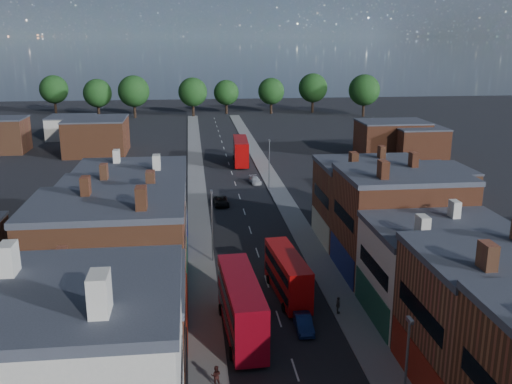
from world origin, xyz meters
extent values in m
cube|color=gray|center=(-6.50, 50.00, 0.06)|extent=(3.00, 200.00, 0.12)
cube|color=gray|center=(6.50, 50.00, 0.06)|extent=(3.00, 200.00, 0.12)
cube|color=brown|center=(-14.00, 0.00, 6.39)|extent=(12.00, 80.00, 12.77)
cylinder|color=slate|center=(5.20, 0.00, 4.00)|extent=(0.16, 0.16, 8.00)
cube|color=slate|center=(5.20, 0.00, 8.00)|extent=(0.25, 0.70, 0.25)
cylinder|color=slate|center=(-5.20, 30.00, 4.00)|extent=(0.16, 0.16, 8.00)
cube|color=slate|center=(-5.20, 30.00, 8.00)|extent=(0.25, 0.70, 0.25)
cylinder|color=slate|center=(5.20, 60.00, 4.00)|extent=(0.16, 0.16, 8.00)
cube|color=slate|center=(5.20, 60.00, 8.00)|extent=(0.25, 0.70, 0.25)
cube|color=#A00919|center=(-3.50, 13.71, 2.66)|extent=(3.25, 11.60, 4.59)
cube|color=black|center=(-3.50, 13.71, 1.77)|extent=(3.26, 10.69, 0.94)
cube|color=black|center=(-3.50, 13.71, 3.75)|extent=(3.26, 10.69, 0.94)
cylinder|color=black|center=(-4.59, 9.97, 0.52)|extent=(0.37, 1.06, 1.04)
cylinder|color=black|center=(-1.99, 10.12, 0.52)|extent=(0.37, 1.06, 1.04)
cylinder|color=black|center=(-5.01, 17.30, 0.52)|extent=(0.37, 1.06, 1.04)
cylinder|color=black|center=(-2.41, 17.45, 0.52)|extent=(0.37, 1.06, 1.04)
cube|color=red|center=(1.50, 20.45, 2.28)|extent=(3.09, 10.00, 3.93)
cube|color=black|center=(1.50, 20.45, 1.52)|extent=(3.08, 9.22, 0.80)
cube|color=black|center=(1.50, 20.45, 3.22)|extent=(3.08, 9.22, 0.80)
cylinder|color=black|center=(0.66, 17.22, 0.45)|extent=(0.35, 0.91, 0.89)
cylinder|color=black|center=(2.89, 17.41, 0.45)|extent=(0.35, 0.91, 0.89)
cylinder|color=black|center=(0.11, 23.49, 0.45)|extent=(0.35, 0.91, 0.89)
cylinder|color=black|center=(2.34, 23.68, 0.45)|extent=(0.35, 0.91, 0.89)
cube|color=#9A0606|center=(2.31, 79.26, 2.65)|extent=(3.16, 11.53, 4.57)
cube|color=black|center=(2.31, 79.26, 1.76)|extent=(3.18, 10.62, 0.93)
cube|color=black|center=(2.31, 79.26, 3.74)|extent=(3.18, 10.62, 0.93)
cylinder|color=black|center=(0.83, 75.68, 0.52)|extent=(0.36, 1.05, 1.04)
cylinder|color=black|center=(3.42, 75.55, 0.52)|extent=(0.36, 1.05, 1.04)
cylinder|color=black|center=(1.20, 82.97, 0.52)|extent=(0.36, 1.05, 1.04)
cylinder|color=black|center=(3.79, 82.84, 0.52)|extent=(0.36, 1.05, 1.04)
imported|color=navy|center=(1.78, 13.85, 0.64)|extent=(1.47, 3.93, 1.28)
imported|color=black|center=(-3.07, 51.48, 0.62)|extent=(2.27, 4.58, 1.25)
imported|color=silver|center=(3.37, 63.88, 0.55)|extent=(1.99, 3.97, 1.11)
imported|color=#411C1A|center=(-5.94, 6.60, 0.88)|extent=(0.79, 0.51, 1.52)
imported|color=#5A554D|center=(5.38, 16.22, 0.91)|extent=(0.61, 0.99, 1.58)
camera|label=1|loc=(-7.19, -28.87, 24.00)|focal=40.00mm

